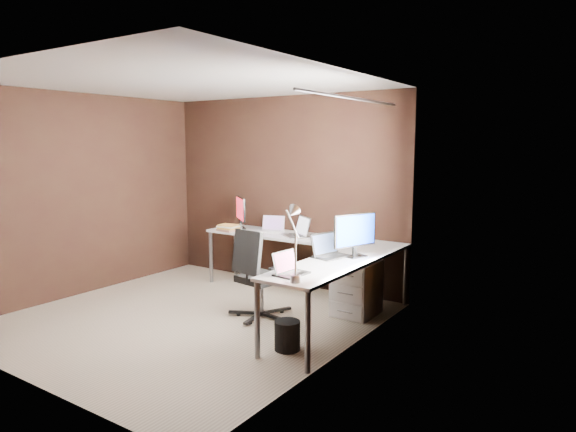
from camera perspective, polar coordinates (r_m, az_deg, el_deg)
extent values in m
cube|color=#BFAF94|center=(5.77, -10.89, -11.12)|extent=(3.60, 3.60, 0.00)
cube|color=white|center=(5.49, -11.61, 14.37)|extent=(3.60, 3.60, 0.00)
cube|color=black|center=(6.87, -0.53, 2.79)|extent=(3.60, 0.00, 2.50)
cube|color=black|center=(4.42, -27.99, -1.10)|extent=(3.60, 0.00, 2.50)
cube|color=black|center=(6.88, -21.89, 2.21)|extent=(0.00, 3.60, 2.50)
cube|color=black|center=(4.41, 5.51, -0.21)|extent=(0.00, 3.60, 2.50)
cube|color=white|center=(4.70, 7.46, 2.73)|extent=(0.00, 1.00, 1.30)
cube|color=#C86E17|center=(4.11, 2.40, -0.78)|extent=(0.01, 0.35, 2.00)
cube|color=#C86E17|center=(5.39, 10.51, 1.20)|extent=(0.01, 0.35, 2.00)
cylinder|color=slate|center=(4.71, 7.22, 12.85)|extent=(0.02, 1.90, 0.02)
cube|color=white|center=(6.43, 1.45, -2.39)|extent=(2.65, 0.60, 0.03)
cube|color=white|center=(4.97, 4.45, -5.53)|extent=(0.60, 1.65, 0.03)
cylinder|color=slate|center=(7.08, -8.55, -4.53)|extent=(0.05, 0.05, 0.70)
cylinder|color=slate|center=(7.46, -5.85, -3.83)|extent=(0.05, 0.05, 0.70)
cylinder|color=slate|center=(4.59, -3.45, -11.46)|extent=(0.05, 0.05, 0.70)
cylinder|color=slate|center=(4.31, 2.20, -12.76)|extent=(0.05, 0.05, 0.70)
cylinder|color=slate|center=(6.18, 12.93, -6.50)|extent=(0.05, 0.05, 0.70)
cube|color=white|center=(5.77, 7.62, -7.91)|extent=(0.42, 0.50, 0.60)
cube|color=black|center=(7.03, -5.40, -1.33)|extent=(0.25, 0.24, 0.01)
cube|color=black|center=(7.03, -5.25, -0.87)|extent=(0.06, 0.05, 0.10)
cube|color=black|center=(7.00, -5.27, 0.80)|extent=(0.39, 0.34, 0.32)
cube|color=red|center=(7.00, -5.39, 0.80)|extent=(0.36, 0.30, 0.29)
cube|color=black|center=(5.31, 7.55, -4.46)|extent=(0.20, 0.24, 0.01)
cube|color=black|center=(5.31, 7.42, -3.85)|extent=(0.04, 0.05, 0.09)
cube|color=black|center=(5.27, 7.46, -1.56)|extent=(0.22, 0.52, 0.34)
cube|color=#0B2EA7|center=(5.26, 7.57, -1.58)|extent=(0.19, 0.48, 0.31)
cube|color=white|center=(6.75, -1.82, -1.70)|extent=(0.35, 0.29, 0.02)
cube|color=white|center=(6.81, -1.62, -0.75)|extent=(0.30, 0.15, 0.19)
cube|color=#79528F|center=(6.80, -1.63, -0.76)|extent=(0.26, 0.12, 0.16)
cube|color=silver|center=(6.41, 0.84, -2.21)|extent=(0.46, 0.43, 0.02)
cube|color=silver|center=(6.43, 1.67, -1.07)|extent=(0.34, 0.28, 0.23)
cube|color=silver|center=(6.42, 1.62, -1.07)|extent=(0.30, 0.24, 0.20)
cube|color=black|center=(5.28, 4.80, -4.48)|extent=(0.33, 0.41, 0.02)
cube|color=black|center=(5.32, 4.06, -3.07)|extent=(0.15, 0.36, 0.22)
cube|color=#1C263B|center=(5.31, 4.11, -3.08)|extent=(0.13, 0.32, 0.19)
cube|color=black|center=(4.56, 0.40, -6.45)|extent=(0.24, 0.32, 0.02)
cube|color=black|center=(4.59, -0.38, -5.07)|extent=(0.08, 0.30, 0.19)
cube|color=#AE4B75|center=(4.59, -0.33, -5.08)|extent=(0.07, 0.27, 0.16)
cube|color=#9B6953|center=(6.87, -6.65, -1.53)|extent=(0.28, 0.24, 0.03)
cube|color=gold|center=(6.87, -6.65, -1.33)|extent=(0.25, 0.20, 0.02)
cube|color=white|center=(6.86, -6.66, -1.15)|extent=(0.26, 0.21, 0.02)
cube|color=gold|center=(6.86, -6.66, -1.01)|extent=(0.25, 0.20, 0.02)
ellipsoid|color=black|center=(6.79, -5.02, -1.60)|extent=(0.09, 0.07, 0.03)
ellipsoid|color=black|center=(5.98, 4.92, -2.90)|extent=(0.09, 0.06, 0.04)
cylinder|color=slate|center=(4.31, 0.83, -6.98)|extent=(0.09, 0.09, 0.07)
cylinder|color=slate|center=(4.26, 0.84, -4.26)|extent=(0.02, 0.02, 0.35)
cylinder|color=slate|center=(4.27, 0.50, -0.94)|extent=(0.02, 0.19, 0.26)
cone|color=slate|center=(4.34, 0.46, 0.39)|extent=(0.11, 0.14, 0.14)
cylinder|color=slate|center=(5.67, -2.99, -8.89)|extent=(0.05, 0.05, 0.35)
cube|color=black|center=(5.62, -3.00, -6.92)|extent=(0.48, 0.48, 0.07)
cube|color=black|center=(5.41, -4.56, -4.03)|extent=(0.40, 0.17, 0.46)
cylinder|color=black|center=(4.83, -0.08, -13.13)|extent=(0.27, 0.27, 0.27)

